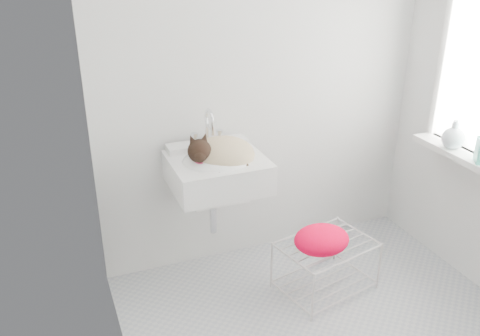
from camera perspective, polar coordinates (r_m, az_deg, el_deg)
name	(u,v)px	position (r m, az deg, el deg)	size (l,w,h in m)	color
floor	(332,334)	(3.11, 10.12, -17.58)	(2.20, 2.00, 0.02)	#AEB0B2
back_wall	(264,75)	(3.30, 2.64, 10.17)	(2.20, 0.02, 2.50)	silver
left_wall	(112,159)	(2.09, -13.87, 0.92)	(0.02, 2.00, 2.50)	silver
windowsill	(472,160)	(3.38, 24.17, 0.82)	(0.16, 0.88, 0.04)	white
sink	(217,158)	(3.06, -2.54, 1.06)	(0.56, 0.49, 0.22)	white
faucet	(207,126)	(3.17, -3.67, 4.59)	(0.20, 0.14, 0.20)	silver
cat	(220,153)	(3.03, -2.20, 1.67)	(0.43, 0.36, 0.25)	tan
wire_rack	(325,268)	(3.35, 9.37, -10.78)	(0.55, 0.39, 0.33)	beige
towel	(321,246)	(3.16, 8.94, -8.46)	(0.34, 0.24, 0.14)	red
bottle_c	(451,147)	(3.47, 22.27, 2.11)	(0.14, 0.14, 0.18)	white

